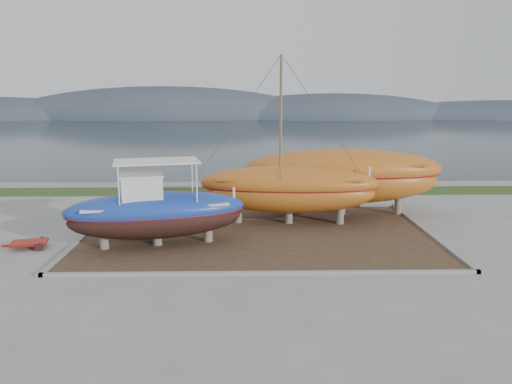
{
  "coord_description": "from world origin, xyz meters",
  "views": [
    {
      "loc": [
        -0.61,
        -21.75,
        7.5
      ],
      "look_at": [
        -0.11,
        4.0,
        2.3
      ],
      "focal_mm": 35.0,
      "sensor_mm": 36.0,
      "label": 1
    }
  ],
  "objects_px": {
    "blue_caique": "(156,203)",
    "red_trailer": "(29,245)",
    "white_dinghy": "(139,220)",
    "orange_sailboat": "(290,141)",
    "orange_bare_hull": "(343,183)"
  },
  "relations": [
    {
      "from": "red_trailer",
      "to": "orange_sailboat",
      "type": "bearing_deg",
      "value": 4.46
    },
    {
      "from": "white_dinghy",
      "to": "orange_sailboat",
      "type": "bearing_deg",
      "value": 14.8
    },
    {
      "from": "white_dinghy",
      "to": "red_trailer",
      "type": "xyz_separation_m",
      "value": [
        -4.75,
        -2.74,
        -0.54
      ]
    },
    {
      "from": "orange_bare_hull",
      "to": "red_trailer",
      "type": "bearing_deg",
      "value": -157.36
    },
    {
      "from": "orange_sailboat",
      "to": "orange_bare_hull",
      "type": "distance_m",
      "value": 4.89
    },
    {
      "from": "blue_caique",
      "to": "orange_bare_hull",
      "type": "bearing_deg",
      "value": 18.19
    },
    {
      "from": "white_dinghy",
      "to": "orange_bare_hull",
      "type": "relative_size",
      "value": 0.36
    },
    {
      "from": "orange_bare_hull",
      "to": "blue_caique",
      "type": "bearing_deg",
      "value": -147.83
    },
    {
      "from": "blue_caique",
      "to": "white_dinghy",
      "type": "bearing_deg",
      "value": 107.29
    },
    {
      "from": "red_trailer",
      "to": "blue_caique",
      "type": "bearing_deg",
      "value": -11.35
    },
    {
      "from": "red_trailer",
      "to": "orange_bare_hull",
      "type": "bearing_deg",
      "value": 7.41
    },
    {
      "from": "blue_caique",
      "to": "red_trailer",
      "type": "xyz_separation_m",
      "value": [
        -6.17,
        -0.27,
        -1.99
      ]
    },
    {
      "from": "blue_caique",
      "to": "orange_bare_hull",
      "type": "height_order",
      "value": "blue_caique"
    },
    {
      "from": "orange_bare_hull",
      "to": "red_trailer",
      "type": "xyz_separation_m",
      "value": [
        -16.47,
        -6.41,
        -1.85
      ]
    },
    {
      "from": "orange_sailboat",
      "to": "orange_bare_hull",
      "type": "bearing_deg",
      "value": 35.04
    }
  ]
}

